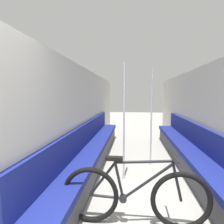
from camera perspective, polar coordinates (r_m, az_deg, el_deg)
The scene contains 7 objects.
wall_left at distance 3.98m, azimuth -9.85°, elevation -1.44°, with size 0.10×9.25×2.18m, color beige.
wall_right at distance 4.09m, azimuth 27.85°, elevation -1.82°, with size 0.10×9.25×2.18m, color beige.
bench_seat_row_left at distance 4.05m, azimuth -6.21°, elevation -12.58°, with size 0.47×5.16×0.94m.
bench_seat_row_right at distance 4.15m, azimuth 24.11°, elevation -12.64°, with size 0.47×5.16×0.94m.
bicycle at distance 2.32m, azimuth 7.25°, elevation -25.63°, with size 1.78×0.46×0.91m.
grab_pole_near at distance 3.24m, azimuth 3.95°, elevation -3.67°, with size 0.08×0.08×2.16m.
grab_pole_far at distance 4.00m, azimuth 12.73°, elevation -2.01°, with size 0.08×0.08×2.16m.
Camera 1 is at (-0.18, -0.76, 1.57)m, focal length 28.00 mm.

